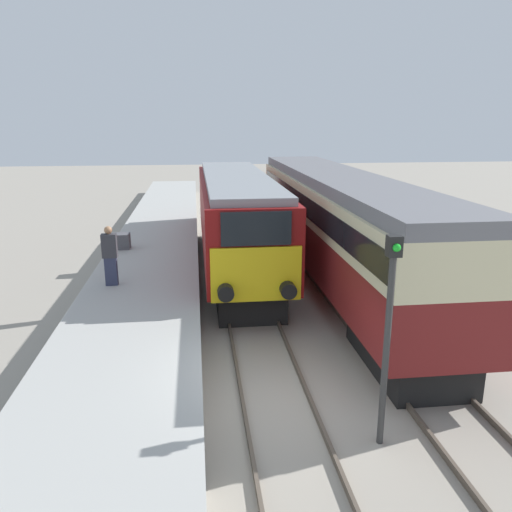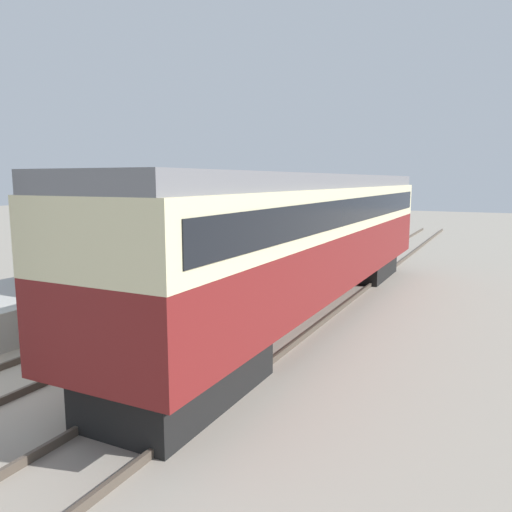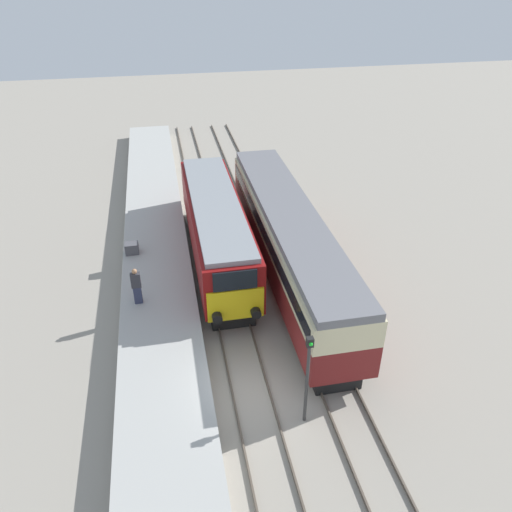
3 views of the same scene
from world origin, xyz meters
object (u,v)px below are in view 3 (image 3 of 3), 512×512
object	(u,v)px
locomotive	(216,229)
passenger_carriage	(289,238)
signal_post	(308,373)
luggage_crate	(132,248)
person_on_platform	(137,286)

from	to	relation	value
locomotive	passenger_carriage	world-z (taller)	passenger_carriage
locomotive	signal_post	xyz separation A→B (m)	(1.70, -11.52, 0.25)
signal_post	luggage_crate	xyz separation A→B (m)	(-6.25, 11.83, -1.13)
passenger_carriage	person_on_platform	distance (m)	7.86
person_on_platform	luggage_crate	xyz separation A→B (m)	(-0.35, 4.55, -0.62)
passenger_carriage	signal_post	world-z (taller)	passenger_carriage
person_on_platform	locomotive	bearing A→B (deg)	45.25
locomotive	person_on_platform	size ratio (longest dim) A/B	7.21
signal_post	person_on_platform	bearing A→B (deg)	129.03
locomotive	luggage_crate	bearing A→B (deg)	176.09
locomotive	luggage_crate	world-z (taller)	locomotive
locomotive	signal_post	distance (m)	11.64
passenger_carriage	luggage_crate	bearing A→B (deg)	161.52
locomotive	passenger_carriage	bearing A→B (deg)	-34.59
passenger_carriage	signal_post	distance (m)	9.33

